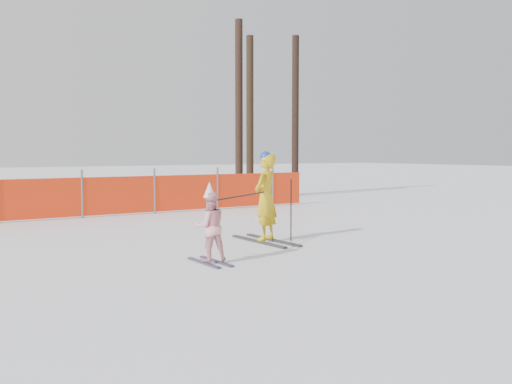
% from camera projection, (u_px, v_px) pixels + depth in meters
% --- Properties ---
extents(ground, '(120.00, 120.00, 0.00)m').
position_uv_depth(ground, '(272.00, 253.00, 9.65)').
color(ground, white).
rests_on(ground, ground).
extents(adult, '(0.71, 1.73, 1.72)m').
position_uv_depth(adult, '(266.00, 197.00, 10.74)').
color(adult, black).
rests_on(adult, ground).
extents(child, '(0.58, 0.96, 1.25)m').
position_uv_depth(child, '(210.00, 226.00, 8.69)').
color(child, black).
rests_on(child, ground).
extents(ski_poles, '(2.25, 1.12, 1.19)m').
position_uv_depth(ski_poles, '(261.00, 202.00, 10.12)').
color(ski_poles, black).
rests_on(ski_poles, ground).
extents(safety_fence, '(15.08, 0.06, 1.25)m').
position_uv_depth(safety_fence, '(62.00, 198.00, 14.36)').
color(safety_fence, '#595960').
rests_on(safety_fence, ground).
extents(tree_trunks, '(2.95, 1.08, 6.51)m').
position_uv_depth(tree_trunks, '(262.00, 114.00, 21.22)').
color(tree_trunks, black).
rests_on(tree_trunks, ground).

